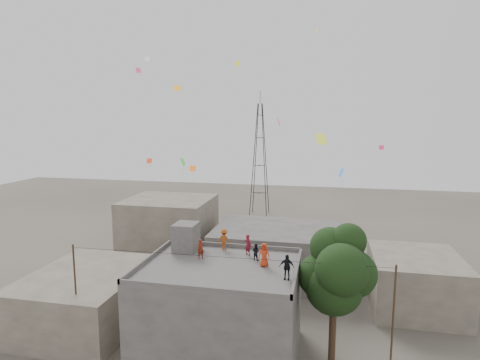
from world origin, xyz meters
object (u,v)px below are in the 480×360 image
object	(u,v)px
stair_head_box	(186,237)
tree	(337,272)
person_dark_adult	(287,267)
transmission_tower	(260,160)
person_red_adult	(248,245)

from	to	relation	value
stair_head_box	tree	xyz separation A→B (m)	(10.57, -2.00, -1.00)
person_dark_adult	transmission_tower	bearing A→B (deg)	104.82
tree	person_dark_adult	xyz separation A→B (m)	(-2.97, -1.78, 0.75)
person_red_adult	stair_head_box	bearing A→B (deg)	33.65
stair_head_box	tree	size ratio (longest dim) A/B	0.22
tree	person_dark_adult	size ratio (longest dim) A/B	6.01
tree	transmission_tower	size ratio (longest dim) A/B	0.45
stair_head_box	person_dark_adult	bearing A→B (deg)	-26.50
person_dark_adult	tree	bearing A→B (deg)	34.31
stair_head_box	transmission_tower	bearing A→B (deg)	91.23
transmission_tower	person_red_adult	bearing A→B (deg)	-81.87
stair_head_box	person_dark_adult	size ratio (longest dim) A/B	1.32
tree	transmission_tower	bearing A→B (deg)	106.09
tree	transmission_tower	world-z (taller)	transmission_tower
tree	person_red_adult	bearing A→B (deg)	161.76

